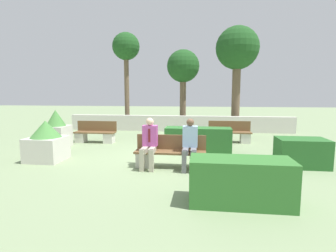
# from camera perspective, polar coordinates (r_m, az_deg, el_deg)

# --- Properties ---
(ground_plane) EXTENTS (60.00, 60.00, 0.00)m
(ground_plane) POSITION_cam_1_polar(r_m,az_deg,el_deg) (7.99, -1.23, -6.85)
(ground_plane) COLOR gray
(perimeter_wall) EXTENTS (11.29, 0.30, 0.80)m
(perimeter_wall) POSITION_cam_1_polar(r_m,az_deg,el_deg) (13.29, 2.28, 0.54)
(perimeter_wall) COLOR beige
(perimeter_wall) RESTS_ON ground_plane
(bench_front) EXTENTS (1.86, 0.48, 0.83)m
(bench_front) POSITION_cam_1_polar(r_m,az_deg,el_deg) (6.92, 0.50, -6.36)
(bench_front) COLOR brown
(bench_front) RESTS_ON ground_plane
(bench_left_side) EXTENTS (1.62, 0.49, 0.83)m
(bench_left_side) POSITION_cam_1_polar(r_m,az_deg,el_deg) (10.71, -15.55, -1.83)
(bench_left_side) COLOR brown
(bench_left_side) RESTS_ON ground_plane
(bench_right_side) EXTENTS (1.65, 0.49, 0.83)m
(bench_right_side) POSITION_cam_1_polar(r_m,az_deg,el_deg) (10.62, 13.25, -1.83)
(bench_right_side) COLOR brown
(bench_right_side) RESTS_ON ground_plane
(person_seated_man) EXTENTS (0.38, 0.63, 1.30)m
(person_seated_man) POSITION_cam_1_polar(r_m,az_deg,el_deg) (6.79, -4.12, -3.27)
(person_seated_man) COLOR #B2A893
(person_seated_man) RESTS_ON ground_plane
(person_seated_woman) EXTENTS (0.38, 0.63, 1.30)m
(person_seated_woman) POSITION_cam_1_polar(r_m,az_deg,el_deg) (6.66, 4.79, -3.50)
(person_seated_woman) COLOR slate
(person_seated_woman) RESTS_ON ground_plane
(hedge_block_near_left) EXTENTS (2.14, 0.68, 0.82)m
(hedge_block_near_left) POSITION_cam_1_polar(r_m,az_deg,el_deg) (8.66, 6.53, -3.03)
(hedge_block_near_left) COLOR #286028
(hedge_block_near_left) RESTS_ON ground_plane
(hedge_block_near_right) EXTENTS (1.76, 0.74, 0.81)m
(hedge_block_near_right) POSITION_cam_1_polar(r_m,az_deg,el_deg) (4.84, 15.49, -11.55)
(hedge_block_near_right) COLOR #33702D
(hedge_block_near_right) RESTS_ON ground_plane
(hedge_block_mid_left) EXTENTS (1.24, 0.83, 0.75)m
(hedge_block_mid_left) POSITION_cam_1_polar(r_m,az_deg,el_deg) (7.81, 27.07, -5.16)
(hedge_block_mid_left) COLOR #286028
(hedge_block_mid_left) RESTS_ON ground_plane
(planter_corner_left) EXTENTS (0.96, 0.96, 1.16)m
(planter_corner_left) POSITION_cam_1_polar(r_m,az_deg,el_deg) (8.30, -24.96, -3.12)
(planter_corner_left) COLOR beige
(planter_corner_left) RESTS_ON ground_plane
(planter_corner_right) EXTENTS (0.82, 0.82, 1.35)m
(planter_corner_right) POSITION_cam_1_polar(r_m,az_deg,el_deg) (10.21, -23.14, -0.81)
(planter_corner_right) COLOR beige
(planter_corner_right) RESTS_ON ground_plane
(tree_leftmost) EXTENTS (1.47, 1.47, 5.17)m
(tree_leftmost) POSITION_cam_1_polar(r_m,az_deg,el_deg) (14.89, -9.12, 16.06)
(tree_leftmost) COLOR brown
(tree_leftmost) RESTS_ON ground_plane
(tree_center_left) EXTENTS (1.78, 1.78, 4.29)m
(tree_center_left) POSITION_cam_1_polar(r_m,az_deg,el_deg) (14.72, 3.31, 12.48)
(tree_center_left) COLOR brown
(tree_center_left) RESTS_ON ground_plane
(tree_center_right) EXTENTS (2.20, 2.20, 5.33)m
(tree_center_right) POSITION_cam_1_polar(r_m,az_deg,el_deg) (14.39, 14.85, 15.57)
(tree_center_right) COLOR brown
(tree_center_right) RESTS_ON ground_plane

